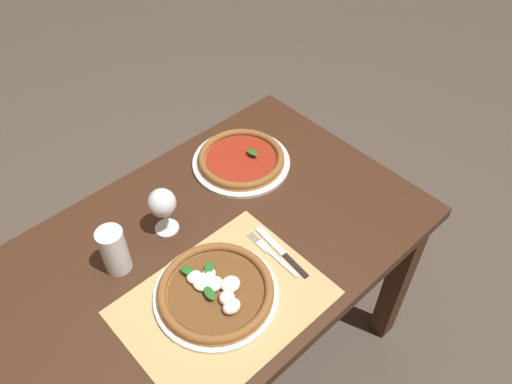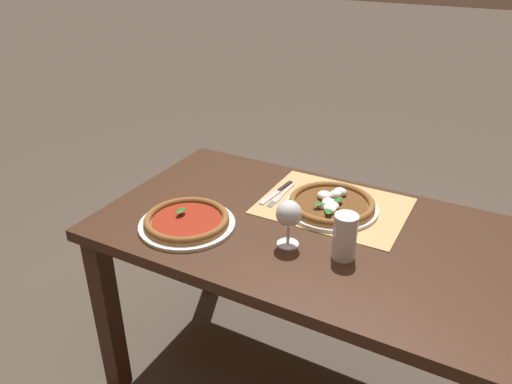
{
  "view_description": "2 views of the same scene",
  "coord_description": "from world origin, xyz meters",
  "px_view_note": "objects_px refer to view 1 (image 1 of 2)",
  "views": [
    {
      "loc": [
        -0.41,
        -0.73,
        1.87
      ],
      "look_at": [
        0.25,
        -0.01,
        0.84
      ],
      "focal_mm": 35.0,
      "sensor_mm": 36.0,
      "label": 1
    },
    {
      "loc": [
        -0.51,
        1.33,
        1.62
      ],
      "look_at": [
        0.2,
        0.01,
        0.83
      ],
      "focal_mm": 35.0,
      "sensor_mm": 36.0,
      "label": 2
    }
  ],
  "objects_px": {
    "pizza_near": "(216,291)",
    "pint_glass": "(114,251)",
    "wine_glass": "(162,204)",
    "knife": "(281,251)",
    "pizza_far": "(241,160)",
    "fork": "(272,254)"
  },
  "relations": [
    {
      "from": "wine_glass",
      "to": "fork",
      "type": "bearing_deg",
      "value": -60.37
    },
    {
      "from": "pizza_near",
      "to": "fork",
      "type": "relative_size",
      "value": 1.63
    },
    {
      "from": "pizza_far",
      "to": "knife",
      "type": "bearing_deg",
      "value": -114.76
    },
    {
      "from": "pizza_near",
      "to": "wine_glass",
      "type": "height_order",
      "value": "wine_glass"
    },
    {
      "from": "fork",
      "to": "pizza_far",
      "type": "bearing_deg",
      "value": 61.21
    },
    {
      "from": "pizza_far",
      "to": "wine_glass",
      "type": "xyz_separation_m",
      "value": [
        -0.34,
        -0.06,
        0.09
      ]
    },
    {
      "from": "fork",
      "to": "knife",
      "type": "bearing_deg",
      "value": -24.47
    },
    {
      "from": "pizza_far",
      "to": "knife",
      "type": "relative_size",
      "value": 1.49
    },
    {
      "from": "pizza_near",
      "to": "pizza_far",
      "type": "bearing_deg",
      "value": 40.89
    },
    {
      "from": "pizza_near",
      "to": "knife",
      "type": "bearing_deg",
      "value": -4.09
    },
    {
      "from": "wine_glass",
      "to": "fork",
      "type": "distance_m",
      "value": 0.34
    },
    {
      "from": "pint_glass",
      "to": "knife",
      "type": "height_order",
      "value": "pint_glass"
    },
    {
      "from": "wine_glass",
      "to": "knife",
      "type": "height_order",
      "value": "wine_glass"
    },
    {
      "from": "pizza_near",
      "to": "pizza_far",
      "type": "height_order",
      "value": "pizza_near"
    },
    {
      "from": "knife",
      "to": "pizza_near",
      "type": "bearing_deg",
      "value": 175.91
    },
    {
      "from": "pizza_far",
      "to": "fork",
      "type": "distance_m",
      "value": 0.38
    },
    {
      "from": "pizza_near",
      "to": "pint_glass",
      "type": "xyz_separation_m",
      "value": [
        -0.13,
        0.25,
        0.05
      ]
    },
    {
      "from": "wine_glass",
      "to": "pizza_near",
      "type": "bearing_deg",
      "value": -98.35
    },
    {
      "from": "wine_glass",
      "to": "knife",
      "type": "relative_size",
      "value": 0.72
    },
    {
      "from": "pint_glass",
      "to": "fork",
      "type": "height_order",
      "value": "pint_glass"
    },
    {
      "from": "wine_glass",
      "to": "fork",
      "type": "height_order",
      "value": "wine_glass"
    },
    {
      "from": "pizza_far",
      "to": "pizza_near",
      "type": "bearing_deg",
      "value": -139.11
    }
  ]
}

